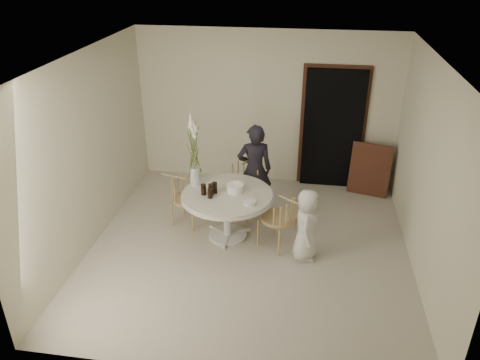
# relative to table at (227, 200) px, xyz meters

# --- Properties ---
(ground) EXTENTS (4.50, 4.50, 0.00)m
(ground) POSITION_rel_table_xyz_m (0.35, -0.25, -0.62)
(ground) COLOR #B8B09D
(ground) RESTS_ON ground
(room_shell) EXTENTS (4.50, 4.50, 4.50)m
(room_shell) POSITION_rel_table_xyz_m (0.35, -0.25, 1.00)
(room_shell) COLOR silver
(room_shell) RESTS_ON ground
(doorway) EXTENTS (1.00, 0.10, 2.10)m
(doorway) POSITION_rel_table_xyz_m (1.50, 1.94, 0.43)
(doorway) COLOR black
(doorway) RESTS_ON ground
(door_trim) EXTENTS (1.12, 0.03, 2.22)m
(door_trim) POSITION_rel_table_xyz_m (1.50, 1.98, 0.49)
(door_trim) COLOR #4F221B
(door_trim) RESTS_ON ground
(table) EXTENTS (1.33, 1.33, 0.73)m
(table) POSITION_rel_table_xyz_m (0.00, 0.00, 0.00)
(table) COLOR silver
(table) RESTS_ON ground
(picture_frame) EXTENTS (0.71, 0.36, 0.90)m
(picture_frame) POSITION_rel_table_xyz_m (2.18, 1.70, -0.16)
(picture_frame) COLOR #4F221B
(picture_frame) RESTS_ON ground
(chair_far) EXTENTS (0.61, 0.64, 0.90)m
(chair_far) POSITION_rel_table_xyz_m (0.15, 0.79, -0.04)
(chair_far) COLOR tan
(chair_far) RESTS_ON ground
(chair_right) EXTENTS (0.63, 0.62, 0.84)m
(chair_right) POSITION_rel_table_xyz_m (0.83, -0.18, -0.07)
(chair_right) COLOR tan
(chair_right) RESTS_ON ground
(chair_left) EXTENTS (0.54, 0.51, 0.78)m
(chair_left) POSITION_rel_table_xyz_m (-0.78, 0.31, -0.11)
(chair_left) COLOR tan
(chair_left) RESTS_ON ground
(girl) EXTENTS (0.61, 0.47, 1.50)m
(girl) POSITION_rel_table_xyz_m (0.30, 0.78, 0.13)
(girl) COLOR black
(girl) RESTS_ON ground
(boy) EXTENTS (0.35, 0.52, 1.04)m
(boy) POSITION_rel_table_xyz_m (1.14, -0.35, -0.09)
(boy) COLOR silver
(boy) RESTS_ON ground
(birthday_cake) EXTENTS (0.24, 0.24, 0.17)m
(birthday_cake) POSITION_rel_table_xyz_m (0.10, 0.07, 0.17)
(birthday_cake) COLOR white
(birthday_cake) RESTS_ON table
(cola_tumbler_a) EXTENTS (0.08, 0.08, 0.16)m
(cola_tumbler_a) POSITION_rel_table_xyz_m (-0.18, -0.01, 0.20)
(cola_tumbler_a) COLOR black
(cola_tumbler_a) RESTS_ON table
(cola_tumbler_b) EXTENTS (0.09, 0.09, 0.15)m
(cola_tumbler_b) POSITION_rel_table_xyz_m (-0.21, -0.17, 0.19)
(cola_tumbler_b) COLOR black
(cola_tumbler_b) RESTS_ON table
(cola_tumbler_c) EXTENTS (0.08, 0.08, 0.16)m
(cola_tumbler_c) POSITION_rel_table_xyz_m (-0.33, -0.08, 0.19)
(cola_tumbler_c) COLOR black
(cola_tumbler_c) RESTS_ON table
(cola_tumbler_d) EXTENTS (0.10, 0.10, 0.17)m
(cola_tumbler_d) POSITION_rel_table_xyz_m (-0.22, -0.08, 0.20)
(cola_tumbler_d) COLOR black
(cola_tumbler_d) RESTS_ON table
(plate_stack) EXTENTS (0.23, 0.23, 0.04)m
(plate_stack) POSITION_rel_table_xyz_m (0.36, -0.26, 0.14)
(plate_stack) COLOR white
(plate_stack) RESTS_ON table
(flower_vase) EXTENTS (0.15, 0.15, 1.13)m
(flower_vase) POSITION_rel_table_xyz_m (-0.51, 0.20, 0.61)
(flower_vase) COLOR silver
(flower_vase) RESTS_ON table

